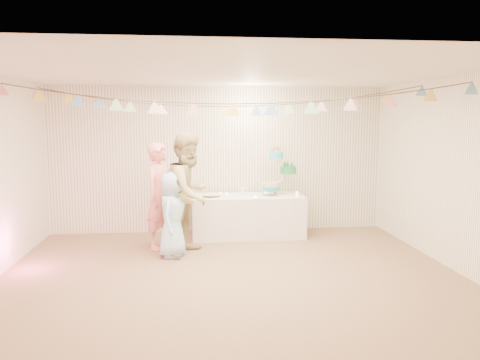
{
  "coord_description": "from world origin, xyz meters",
  "views": [
    {
      "loc": [
        -0.52,
        -5.88,
        2.03
      ],
      "look_at": [
        0.2,
        0.8,
        1.15
      ],
      "focal_mm": 35.0,
      "sensor_mm": 36.0,
      "label": 1
    }
  ],
  "objects": [
    {
      "name": "floor",
      "position": [
        0.0,
        0.0,
        0.0
      ],
      "size": [
        6.0,
        6.0,
        0.0
      ],
      "primitive_type": "plane",
      "color": "brown",
      "rests_on": "ground"
    },
    {
      "name": "ceiling",
      "position": [
        0.0,
        0.0,
        2.6
      ],
      "size": [
        6.0,
        6.0,
        0.0
      ],
      "primitive_type": "plane",
      "color": "beige",
      "rests_on": "ground"
    },
    {
      "name": "back_wall",
      "position": [
        0.0,
        2.5,
        1.3
      ],
      "size": [
        6.0,
        6.0,
        0.0
      ],
      "primitive_type": "plane",
      "color": "white",
      "rests_on": "ground"
    },
    {
      "name": "front_wall",
      "position": [
        0.0,
        -2.5,
        1.3
      ],
      "size": [
        6.0,
        6.0,
        0.0
      ],
      "primitive_type": "plane",
      "color": "white",
      "rests_on": "ground"
    },
    {
      "name": "right_wall",
      "position": [
        3.0,
        0.0,
        1.3
      ],
      "size": [
        5.0,
        5.0,
        0.0
      ],
      "primitive_type": "plane",
      "color": "white",
      "rests_on": "ground"
    },
    {
      "name": "table",
      "position": [
        0.47,
        2.02,
        0.36
      ],
      "size": [
        1.92,
        0.77,
        0.72
      ],
      "primitive_type": "cube",
      "color": "white",
      "rests_on": "floor"
    },
    {
      "name": "cake_stand",
      "position": [
        1.02,
        2.07,
        1.14
      ],
      "size": [
        0.7,
        0.41,
        0.78
      ],
      "primitive_type": null,
      "color": "silver",
      "rests_on": "table"
    },
    {
      "name": "cake_bottom",
      "position": [
        0.87,
        2.01,
        0.84
      ],
      "size": [
        0.31,
        0.31,
        0.15
      ],
      "primitive_type": null,
      "color": "teal",
      "rests_on": "cake_stand"
    },
    {
      "name": "cake_middle",
      "position": [
        1.2,
        2.16,
        1.11
      ],
      "size": [
        0.27,
        0.27,
        0.22
      ],
      "primitive_type": null,
      "color": "#1C8439",
      "rests_on": "cake_stand"
    },
    {
      "name": "cake_top_tier",
      "position": [
        0.96,
        2.04,
        1.38
      ],
      "size": [
        0.25,
        0.25,
        0.19
      ],
      "primitive_type": null,
      "color": "#42B8D1",
      "rests_on": "cake_stand"
    },
    {
      "name": "platter",
      "position": [
        -0.17,
        1.97,
        0.76
      ],
      "size": [
        0.33,
        0.33,
        0.02
      ],
      "primitive_type": "cylinder",
      "color": "white",
      "rests_on": "table"
    },
    {
      "name": "posy",
      "position": [
        0.38,
        2.07,
        0.82
      ],
      "size": [
        0.13,
        0.13,
        0.15
      ],
      "primitive_type": null,
      "color": "white",
      "rests_on": "table"
    },
    {
      "name": "person_adult_a",
      "position": [
        -0.98,
        1.42,
        0.83
      ],
      "size": [
        0.66,
        0.73,
        1.67
      ],
      "primitive_type": "imported",
      "rotation": [
        0.0,
        0.0,
        1.0
      ],
      "color": "#F88782",
      "rests_on": "floor"
    },
    {
      "name": "person_adult_b",
      "position": [
        -0.54,
        1.11,
        0.92
      ],
      "size": [
        1.05,
        1.12,
        1.83
      ],
      "primitive_type": "imported",
      "rotation": [
        0.0,
        0.0,
        1.03
      ],
      "color": "tan",
      "rests_on": "floor"
    },
    {
      "name": "person_child",
      "position": [
        -0.79,
        0.95,
        0.63
      ],
      "size": [
        0.56,
        0.71,
        1.26
      ],
      "primitive_type": "imported",
      "rotation": [
        0.0,
        0.0,
        1.28
      ],
      "color": "#B1E1FB",
      "rests_on": "floor"
    },
    {
      "name": "bunting_back",
      "position": [
        0.0,
        1.1,
        2.35
      ],
      "size": [
        5.6,
        1.1,
        0.4
      ],
      "primitive_type": null,
      "color": "pink",
      "rests_on": "ceiling"
    },
    {
      "name": "bunting_front",
      "position": [
        0.0,
        -0.2,
        2.32
      ],
      "size": [
        5.6,
        0.9,
        0.36
      ],
      "primitive_type": null,
      "color": "#72A5E5",
      "rests_on": "ceiling"
    },
    {
      "name": "tealight_0",
      "position": [
        -0.33,
        1.87,
        0.73
      ],
      "size": [
        0.04,
        0.04,
        0.03
      ],
      "primitive_type": "cylinder",
      "color": "#FFD88C",
      "rests_on": "table"
    },
    {
      "name": "tealight_1",
      "position": [
        0.12,
        2.2,
        0.73
      ],
      "size": [
        0.04,
        0.04,
        0.03
      ],
      "primitive_type": "cylinder",
      "color": "#FFD88C",
      "rests_on": "table"
    },
    {
      "name": "tealight_2",
      "position": [
        0.57,
        1.8,
        0.73
      ],
      "size": [
        0.04,
        0.04,
        0.03
      ],
      "primitive_type": "cylinder",
      "color": "#FFD88C",
      "rests_on": "table"
    },
    {
      "name": "tealight_3",
      "position": [
        0.82,
        2.24,
        0.73
      ],
      "size": [
        0.04,
        0.04,
        0.03
      ],
      "primitive_type": "cylinder",
      "color": "#FFD88C",
      "rests_on": "table"
    },
    {
      "name": "tealight_4",
      "position": [
        1.29,
        1.84,
        0.73
      ],
      "size": [
        0.04,
        0.04,
        0.03
      ],
      "primitive_type": "cylinder",
      "color": "#FFD88C",
      "rests_on": "table"
    },
    {
      "name": "tealight_5",
      "position": [
        1.37,
        2.17,
        0.73
      ],
      "size": [
        0.04,
        0.04,
        0.03
      ],
      "primitive_type": "cylinder",
      "color": "#FFD88C",
      "rests_on": "table"
    },
    {
      "name": "tealight_6",
      "position": [
        0.01,
        2.25,
        0.73
      ],
      "size": [
        0.04,
        0.04,
        0.03
      ],
      "primitive_type": "cylinder",
      "color": "#FFD88C",
      "rests_on": "table"
    }
  ]
}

